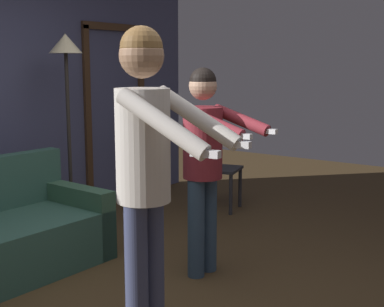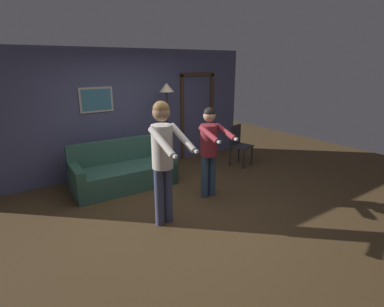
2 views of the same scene
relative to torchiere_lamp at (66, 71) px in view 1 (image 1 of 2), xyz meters
The scene contains 4 objects.
torchiere_lamp is the anchor object (origin of this frame).
person_standing_left 2.43m from the torchiere_lamp, 121.65° to the right, with size 0.47×0.72×1.83m.
person_standing_right 1.77m from the torchiere_lamp, 94.71° to the right, with size 0.45×0.69×1.60m.
dining_chair_distant 1.94m from the torchiere_lamp, 23.75° to the right, with size 0.51×0.51×0.93m.
Camera 1 is at (-2.59, -2.16, 1.63)m, focal length 50.00 mm.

